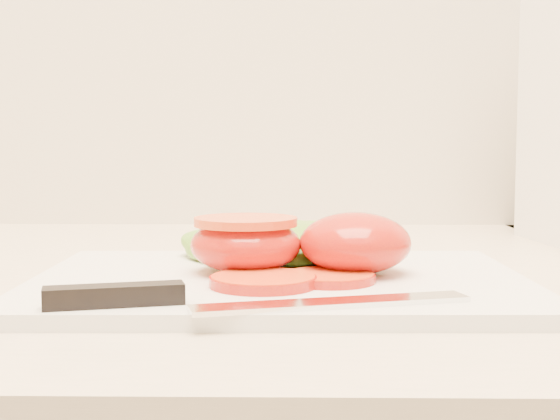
{
  "coord_description": "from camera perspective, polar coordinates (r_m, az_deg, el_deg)",
  "views": [
    {
      "loc": [
        -0.09,
        1.04,
        1.03
      ],
      "look_at": [
        -0.1,
        1.59,
        0.99
      ],
      "focal_mm": 50.0,
      "sensor_mm": 36.0,
      "label": 1
    }
  ],
  "objects": [
    {
      "name": "knife",
      "position": [
        0.45,
        -5.89,
        -6.45
      ],
      "size": [
        0.25,
        0.06,
        0.01
      ],
      "rotation": [
        0.0,
        0.0,
        0.27
      ],
      "color": "silver",
      "rests_on": "cutting_board"
    },
    {
      "name": "lettuce_leaf_0",
      "position": [
        0.61,
        -1.34,
        -2.44
      ],
      "size": [
        0.17,
        0.15,
        0.03
      ],
      "primitive_type": "ellipsoid",
      "rotation": [
        0.0,
        0.0,
        -0.5
      ],
      "color": "#6DAE2E",
      "rests_on": "cutting_board"
    },
    {
      "name": "tomato_slice_1",
      "position": [
        0.52,
        3.61,
        -4.94
      ],
      "size": [
        0.06,
        0.06,
        0.01
      ],
      "primitive_type": "cylinder",
      "color": "#FD622B",
      "rests_on": "cutting_board"
    },
    {
      "name": "lettuce_leaf_1",
      "position": [
        0.62,
        2.61,
        -2.45
      ],
      "size": [
        0.14,
        0.13,
        0.03
      ],
      "primitive_type": "ellipsoid",
      "rotation": [
        0.0,
        0.0,
        0.54
      ],
      "color": "#6DAE2E",
      "rests_on": "cutting_board"
    },
    {
      "name": "cutting_board",
      "position": [
        0.54,
        -0.02,
        -5.34
      ],
      "size": [
        0.34,
        0.25,
        0.01
      ],
      "primitive_type": "cube",
      "rotation": [
        0.0,
        0.0,
        0.02
      ],
      "color": "white",
      "rests_on": "counter"
    },
    {
      "name": "tomato_half_dome",
      "position": [
        0.55,
        5.52,
        -2.41
      ],
      "size": [
        0.08,
        0.08,
        0.04
      ],
      "primitive_type": "ellipsoid",
      "color": "red",
      "rests_on": "cutting_board"
    },
    {
      "name": "tomato_half_cut",
      "position": [
        0.55,
        -2.52,
        -2.37
      ],
      "size": [
        0.08,
        0.08,
        0.04
      ],
      "color": "red",
      "rests_on": "cutting_board"
    },
    {
      "name": "tomato_slice_0",
      "position": [
        0.5,
        -1.24,
        -5.21
      ],
      "size": [
        0.07,
        0.07,
        0.01
      ],
      "primitive_type": "cylinder",
      "color": "#FD622B",
      "rests_on": "cutting_board"
    }
  ]
}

